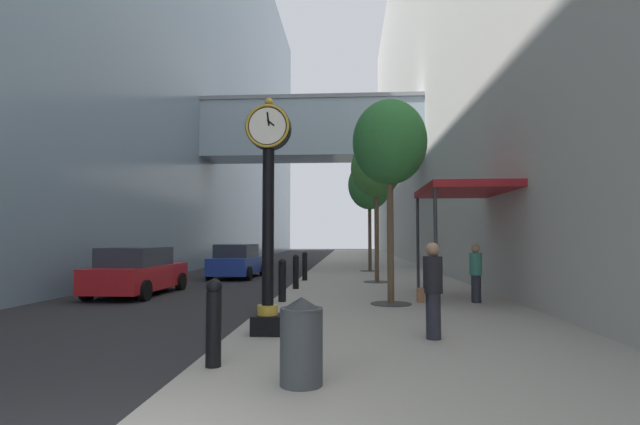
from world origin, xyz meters
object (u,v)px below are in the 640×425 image
street_tree_near (390,144)px  street_tree_mid_far (370,185)px  bollard_nearest (214,321)px  car_red_mid (138,272)px  trash_bin (301,340)px  pedestrian_by_clock (476,272)px  street_tree_mid_near (376,169)px  car_blue_near (238,261)px  bollard_fourth (296,271)px  bollard_fifth (305,265)px  pedestrian_walking (432,288)px  bollard_third (282,279)px  street_clock (268,203)px

street_tree_near → street_tree_mid_far: 12.73m
bollard_nearest → car_red_mid: size_ratio=0.27×
trash_bin → pedestrian_by_clock: 8.54m
street_tree_mid_near → car_blue_near: street_tree_mid_near is taller
street_tree_mid_far → pedestrian_by_clock: street_tree_mid_far is taller
bollard_nearest → car_red_mid: car_red_mid is taller
street_tree_mid_far → car_red_mid: street_tree_mid_far is taller
bollard_fourth → bollard_fifth: bearing=90.0°
bollard_nearest → street_tree_mid_far: 19.70m
bollard_nearest → pedestrian_by_clock: size_ratio=0.75×
street_tree_near → street_tree_mid_near: size_ratio=0.95×
bollard_fifth → pedestrian_walking: (3.34, -11.29, 0.26)m
street_tree_mid_near → car_red_mid: (-8.22, -3.73, -3.94)m
street_tree_mid_near → pedestrian_by_clock: street_tree_mid_near is taller
bollard_third → bollard_fifth: bearing=90.0°
bollard_nearest → street_tree_mid_far: street_tree_mid_far is taller
street_tree_near → bollard_fourth: bearing=129.4°
street_clock → bollard_fifth: 11.21m
bollard_third → car_red_mid: bearing=156.1°
street_tree_near → pedestrian_by_clock: (2.37, 0.46, -3.51)m
pedestrian_walking → street_clock: bearing=175.5°
street_tree_mid_far → car_blue_near: bearing=-154.9°
bollard_nearest → bollard_fourth: (0.00, 9.96, 0.00)m
bollard_fifth → street_tree_mid_far: (2.98, 5.78, 4.02)m
bollard_fifth → trash_bin: (1.29, -14.00, -0.09)m
street_tree_near → pedestrian_walking: street_tree_near is taller
bollard_fourth → street_tree_mid_far: size_ratio=0.20×
street_tree_near → street_tree_mid_near: street_tree_mid_near is taller
car_blue_near → car_red_mid: bearing=-103.6°
bollard_nearest → street_tree_near: bearing=64.7°
street_tree_near → car_blue_near: size_ratio=1.25×
street_clock → trash_bin: size_ratio=4.21×
street_tree_near → trash_bin: street_tree_near is taller
pedestrian_by_clock → car_blue_near: bearing=133.9°
street_clock → car_blue_near: (-3.89, 13.79, -1.78)m
bollard_third → car_blue_near: bearing=110.6°
street_tree_mid_near → street_tree_mid_far: size_ratio=0.97×
street_clock → car_red_mid: size_ratio=1.00×
trash_bin → street_clock: bearing=107.6°
street_tree_near → car_blue_near: 12.24m
bollard_fifth → car_red_mid: 6.78m
bollard_third → street_tree_near: (2.98, -0.31, 3.72)m
bollard_nearest → car_blue_near: car_blue_near is taller
bollard_fifth → car_blue_near: bearing=142.3°
trash_bin → car_red_mid: bearing=124.0°
bollard_fourth → bollard_fifth: 3.32m
street_clock → bollard_third: bearing=94.7°
bollard_nearest → bollard_fourth: bearing=90.0°
street_clock → street_tree_near: bearing=57.4°
bollard_nearest → pedestrian_by_clock: pedestrian_by_clock is taller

